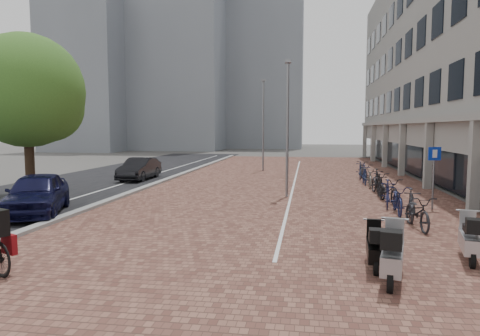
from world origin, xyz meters
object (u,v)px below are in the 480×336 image
car_navy (37,194)px  scooter_front (470,238)px  scooter_back (393,253)px  car_dark (139,169)px  parking_sign (434,168)px  scooter_mid (375,246)px

car_navy → scooter_front: car_navy is taller
car_navy → scooter_back: bearing=-46.7°
scooter_front → car_dark: bearing=147.2°
car_dark → scooter_front: bearing=-45.9°
car_navy → parking_sign: parking_sign is taller
parking_sign → scooter_front: bearing=-115.7°
car_dark → scooter_front: size_ratio=2.43×
car_navy → car_dark: (-0.37, 10.26, -0.09)m
parking_sign → car_dark: bearing=135.8°
car_navy → scooter_mid: size_ratio=2.97×
scooter_front → scooter_mid: bearing=-146.8°
scooter_front → scooter_back: size_ratio=0.93×
car_navy → scooter_front: bearing=-36.8°
car_dark → scooter_back: (11.44, -15.32, -0.05)m
car_navy → parking_sign: (14.00, 2.98, 0.82)m
car_dark → scooter_front: (13.43, -13.66, -0.09)m
scooter_mid → car_dark: bearing=132.9°
scooter_front → scooter_back: scooter_back is taller
scooter_back → scooter_front: bearing=53.0°
car_navy → scooter_front: (13.06, -3.41, -0.18)m
scooter_front → parking_sign: parking_sign is taller
car_navy → scooter_front: 13.50m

